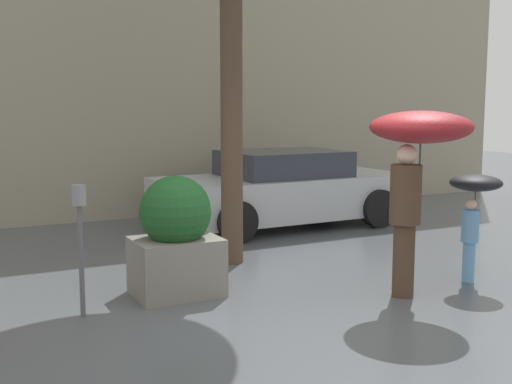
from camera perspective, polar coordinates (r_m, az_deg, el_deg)
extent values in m
plane|color=#51565B|center=(6.32, 3.55, -11.44)|extent=(40.00, 40.00, 0.00)
cube|color=#9E937F|center=(12.07, -12.43, 11.91)|extent=(18.00, 0.30, 6.00)
cube|color=gray|center=(7.14, -7.09, -6.58)|extent=(0.93, 0.72, 0.63)
sphere|color=#1E5123|center=(7.02, -7.17, -1.73)|extent=(0.79, 0.79, 0.79)
cylinder|color=#473323|center=(7.18, 12.98, -5.92)|extent=(0.24, 0.24, 0.81)
cylinder|color=#473323|center=(7.05, 13.16, -0.20)|extent=(0.34, 0.34, 0.64)
sphere|color=beige|center=(7.01, 13.26, 3.27)|extent=(0.22, 0.22, 0.22)
cylinder|color=#4C4C51|center=(7.08, 14.37, 2.84)|extent=(0.02, 0.02, 0.69)
ellipsoid|color=maroon|center=(7.06, 14.46, 5.61)|extent=(1.09, 1.09, 0.35)
cylinder|color=#669ED1|center=(8.00, 18.37, -5.93)|extent=(0.14, 0.14, 0.48)
cylinder|color=#669ED1|center=(7.91, 18.50, -2.89)|extent=(0.20, 0.20, 0.38)
sphere|color=beige|center=(7.87, 18.58, -1.05)|extent=(0.13, 0.13, 0.13)
cylinder|color=#4C4C51|center=(7.95, 18.89, -0.95)|extent=(0.02, 0.02, 0.48)
ellipsoid|color=black|center=(7.92, 18.97, 0.78)|extent=(0.60, 0.60, 0.19)
cube|color=#B7BCC1|center=(11.13, 2.40, -0.32)|extent=(4.43, 1.95, 0.69)
cube|color=#2D333D|center=(11.07, 2.41, 2.57)|extent=(2.01, 1.61, 0.43)
cylinder|color=black|center=(9.72, -1.75, -2.65)|extent=(0.66, 0.24, 0.65)
cylinder|color=black|center=(11.38, -5.89, -1.18)|extent=(0.66, 0.24, 0.65)
cylinder|color=black|center=(11.18, 10.82, -1.43)|extent=(0.66, 0.24, 0.65)
cylinder|color=black|center=(12.65, 5.57, -0.29)|extent=(0.66, 0.24, 0.65)
cylinder|color=brown|center=(8.35, -2.19, 7.77)|extent=(0.29, 0.29, 4.17)
cylinder|color=#595B60|center=(6.52, -15.27, -6.00)|extent=(0.05, 0.05, 1.11)
cylinder|color=gray|center=(6.40, -15.48, -0.28)|extent=(0.14, 0.14, 0.20)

